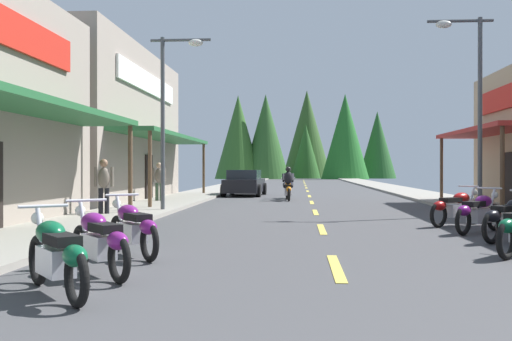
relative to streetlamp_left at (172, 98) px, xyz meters
name	(u,v)px	position (x,y,z in m)	size (l,w,h in m)	color
ground	(308,194)	(4.79, 16.20, -3.89)	(9.39, 99.11, 0.10)	#424244
sidewalk_left	(209,192)	(-1.27, 16.20, -3.78)	(2.72, 99.11, 0.12)	gray
sidewalk_right	(410,192)	(10.84, 16.20, -3.78)	(2.72, 99.11, 0.12)	gray
centerline_dashes	(308,191)	(4.79, 18.53, -3.83)	(0.16, 72.72, 0.01)	#E0C64C
storefront_left_far	(65,126)	(-6.50, 6.94, -0.41)	(9.59, 13.41, 6.86)	gray
streetlamp_left	(172,98)	(0.00, 0.00, 0.00)	(2.02, 0.30, 5.86)	#474C51
streetlamp_right	(470,87)	(9.58, -0.49, 0.19)	(2.02, 0.30, 6.21)	#474C51
motorcycle_parked_right_4	(511,217)	(8.52, -7.00, -3.35)	(1.65, 1.51, 1.04)	black
motorcycle_parked_right_5	(479,212)	(8.34, -5.48, -3.35)	(1.53, 1.64, 1.04)	black
motorcycle_parked_right_6	(456,207)	(8.26, -3.88, -3.35)	(1.70, 1.46, 1.04)	black
motorcycle_parked_left_0	(56,254)	(1.42, -12.60, -3.35)	(1.44, 1.72, 1.04)	black
motorcycle_parked_left_1	(99,240)	(1.47, -11.29, -3.35)	(1.43, 1.72, 1.04)	black
motorcycle_parked_left_2	(133,227)	(1.44, -9.53, -3.35)	(1.36, 1.77, 1.04)	black
rider_cruising_lead	(288,186)	(3.73, 7.68, -3.18)	(0.60, 2.14, 1.57)	black
rider_cruising_trailing	(289,185)	(3.72, 9.41, -3.18)	(0.60, 2.14, 1.57)	black
pedestrian_by_shop	(159,180)	(-1.68, 5.14, -2.83)	(0.57, 0.30, 1.73)	#3F593F
pedestrian_strolling	(104,183)	(-1.64, -1.99, -2.81)	(0.54, 0.37, 1.77)	black
parked_car_curbside	(245,183)	(1.29, 12.25, -3.15)	(2.21, 4.37, 1.40)	black
treeline_backdrop	(301,138)	(4.58, 66.01, 2.11)	(26.32, 14.57, 13.43)	#2A5523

